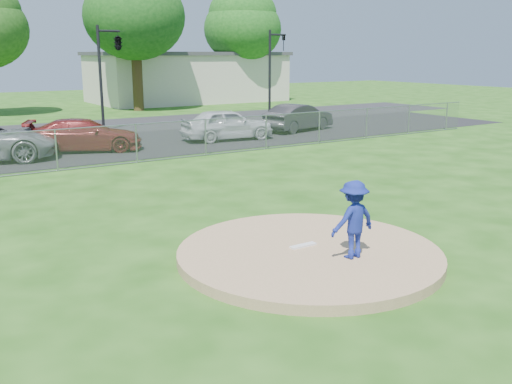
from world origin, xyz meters
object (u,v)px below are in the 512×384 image
Objects in this scene: traffic_signal_right at (273,66)px; pitcher at (353,219)px; parked_car_charcoal at (299,117)px; tree_right at (134,3)px; traffic_signal_center at (116,44)px; commercial_building at (187,77)px; parked_car_pearl at (227,124)px; parked_car_darkred at (85,135)px; tree_far_right at (243,19)px.

traffic_signal_right is 3.64× the size of pitcher.
tree_right is at bearing -3.77° from parked_car_charcoal.
commercial_building is at bearing 53.06° from traffic_signal_center.
tree_right reaches higher than pitcher.
traffic_signal_center is 8.23m from parked_car_pearl.
parked_car_darkred is at bearing 77.48° from parked_car_charcoal.
tree_right is 18.11m from parked_car_pearl.
parked_car_charcoal is (-2.24, -5.77, -2.63)m from traffic_signal_right.
commercial_building is 2.93× the size of traffic_signal_right.
traffic_signal_center is at bearing 31.62° from parked_car_pearl.
commercial_building is 7.00m from tree_far_right.
tree_far_right is at bearing 15.26° from tree_right.
tree_right is 17.47m from parked_car_charcoal.
parked_car_pearl is (-13.01, -19.63, -6.29)m from tree_far_right.
parked_car_darkred is (-8.84, -16.18, -6.94)m from tree_right.
commercial_building is at bearing -14.08° from parked_car_darkred.
tree_right is 12.08m from traffic_signal_right.
tree_far_right reaches higher than parked_car_charcoal.
tree_right is at bearing -7.20° from parked_car_darkred.
traffic_signal_center is 1.25× the size of parked_car_pearl.
tree_far_right is at bearing -37.63° from parked_car_charcoal.
pitcher is (-15.58, -38.83, -1.19)m from commercial_building.
tree_far_right is (11.00, 3.00, -0.59)m from tree_right.
tree_far_right is 24.38m from parked_car_pearl.
parked_car_pearl is (-7.25, -6.63, -2.59)m from traffic_signal_right.
traffic_signal_right is at bearing -96.29° from commercial_building.
parked_car_darkred is (-15.84, -22.18, -1.45)m from commercial_building.
traffic_signal_center reaches higher than parked_car_charcoal.
tree_far_right reaches higher than traffic_signal_right.
tree_far_right reaches higher than pitcher.
parked_car_charcoal is at bearing -73.03° from parked_car_pearl.
tree_right is 7.55× the size of pitcher.
parked_car_charcoal is at bearing -111.27° from traffic_signal_right.
pitcher is (-13.82, -22.83, -2.39)m from traffic_signal_right.
parked_car_darkred is (-0.26, 16.65, -0.26)m from pitcher.
traffic_signal_right reaches higher than pitcher.
traffic_signal_center reaches higher than parked_car_darkred.
commercial_building is 41.85m from pitcher.
tree_far_right reaches higher than traffic_signal_center.
traffic_signal_right is (-1.76, -16.00, 1.20)m from commercial_building.
traffic_signal_right is 6.72m from parked_car_charcoal.
tree_far_right is 2.43× the size of parked_car_charcoal.
pitcher is at bearing 131.32° from parked_car_charcoal.
commercial_building is 1.41× the size of tree_right.
parked_car_darkred is 6.84m from parked_car_pearl.
tree_right reaches higher than parked_car_pearl.
pitcher is at bearing 165.07° from parked_car_pearl.
traffic_signal_right is 15.60m from parked_car_darkred.
parked_car_darkred is at bearing -88.67° from pitcher.
tree_far_right is at bearing 66.09° from traffic_signal_right.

